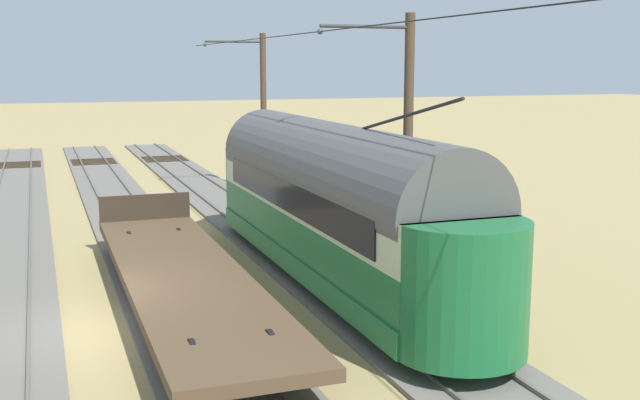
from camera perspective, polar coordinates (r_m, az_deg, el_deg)
ground_plane at (r=17.96m, az=-16.08°, el=-9.34°), size 220.00×220.00×0.00m
track_streetcar_siding at (r=19.61m, az=2.66°, el=-7.15°), size 2.80×80.00×0.18m
track_adjacent_siding at (r=18.47m, az=-9.59°, el=-8.37°), size 2.80×80.00×0.18m
vintage_streetcar at (r=20.61m, az=0.91°, el=-0.02°), size 2.65×15.96×5.05m
flatcar_adjacent at (r=18.90m, az=-10.05°, el=-5.41°), size 2.80×13.68×1.60m
catenary_pole_foreground at (r=36.28m, az=-4.28°, el=6.67°), size 2.89×0.28×7.22m
catenary_pole_mid_near at (r=22.31m, az=6.29°, el=4.63°), size 2.89×0.28×7.22m
overhead_wire_run at (r=15.11m, az=9.17°, el=13.10°), size 2.68×48.85×0.18m
track_end_bumper at (r=27.02m, az=-13.13°, el=-1.89°), size 1.80×0.60×0.80m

